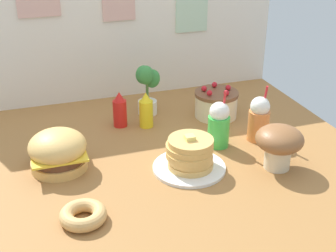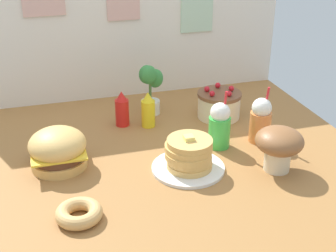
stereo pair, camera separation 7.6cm
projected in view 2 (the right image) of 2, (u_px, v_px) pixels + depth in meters
The scene contains 12 objects.
ground_plane at pixel (164, 162), 2.44m from camera, with size 2.20×1.92×0.02m, color #9E6B38.
back_wall at pixel (124, 28), 3.05m from camera, with size 2.20×0.04×0.94m.
burger at pixel (58, 149), 2.34m from camera, with size 0.29×0.29×0.21m.
pancake_stack at pixel (189, 156), 2.32m from camera, with size 0.37×0.37×0.19m.
layer_cake at pixel (219, 104), 2.89m from camera, with size 0.27×0.27×0.20m.
ketchup_bottle at pixel (122, 110), 2.77m from camera, with size 0.08×0.08×0.22m.
mustard_bottle at pixel (148, 111), 2.76m from camera, with size 0.08×0.08×0.22m.
cream_soda_cup at pixel (220, 125), 2.52m from camera, with size 0.12×0.12×0.33m.
orange_float_cup at pixel (261, 120), 2.58m from camera, with size 0.12×0.12×0.33m.
donut_pink_glaze at pixel (79, 213), 1.98m from camera, with size 0.20×0.20×0.06m.
potted_plant at pixel (150, 87), 2.90m from camera, with size 0.15×0.14×0.33m.
mushroom_stool at pixel (279, 145), 2.29m from camera, with size 0.24×0.24×0.23m.
Camera 2 is at (-0.57, -2.03, 1.24)m, focal length 49.37 mm.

